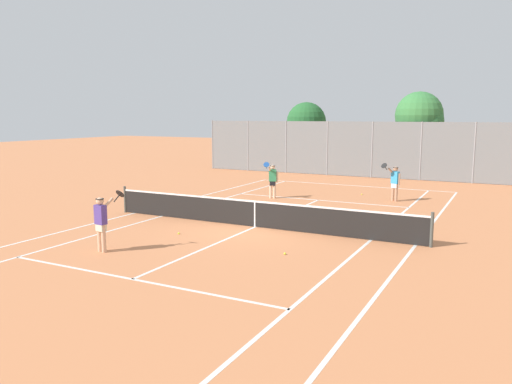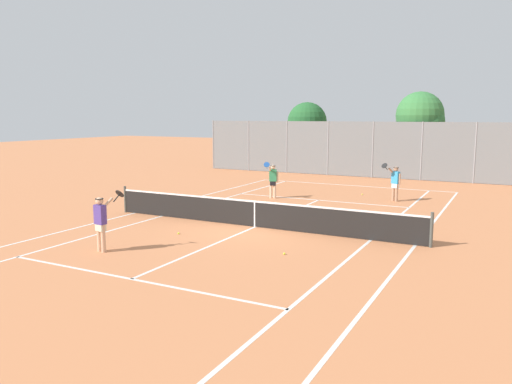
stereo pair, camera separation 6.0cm
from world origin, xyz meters
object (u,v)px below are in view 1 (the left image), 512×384
at_px(tree_behind_left, 304,123).
at_px(tree_behind_right, 421,117).
at_px(loose_tennis_ball_2, 285,254).
at_px(player_near_side, 101,220).
at_px(tennis_net, 255,213).
at_px(player_far_right, 395,181).
at_px(loose_tennis_ball_0, 362,194).
at_px(player_far_left, 273,179).
at_px(loose_tennis_ball_1, 179,233).

bearing_deg(tree_behind_left, tree_behind_right, -4.71).
relative_size(loose_tennis_ball_2, tree_behind_right, 0.01).
bearing_deg(tree_behind_right, player_near_side, -102.46).
xyz_separation_m(tennis_net, player_far_right, (3.21, 7.73, 0.42)).
xyz_separation_m(player_near_side, loose_tennis_ball_0, (3.82, 13.74, -0.89)).
distance_m(player_far_left, loose_tennis_ball_1, 8.08).
bearing_deg(player_near_side, loose_tennis_ball_0, 74.45).
bearing_deg(player_far_right, loose_tennis_ball_0, 148.39).
height_order(player_far_right, tree_behind_left, tree_behind_left).
bearing_deg(loose_tennis_ball_2, tree_behind_left, 110.58).
relative_size(player_far_left, tree_behind_right, 0.33).
xyz_separation_m(tennis_net, loose_tennis_ball_0, (1.39, 8.85, -0.48)).
bearing_deg(player_far_left, loose_tennis_ball_1, -87.33).
height_order(tennis_net, loose_tennis_ball_2, tennis_net).
distance_m(player_near_side, loose_tennis_ball_1, 2.98).
bearing_deg(tennis_net, tree_behind_right, 81.73).
bearing_deg(loose_tennis_ball_0, tree_behind_right, 82.39).
relative_size(player_far_left, loose_tennis_ball_2, 26.88).
bearing_deg(loose_tennis_ball_0, loose_tennis_ball_1, -105.93).
height_order(tennis_net, player_far_right, player_far_right).
bearing_deg(player_far_left, tree_behind_right, 68.47).
distance_m(player_far_right, loose_tennis_ball_2, 10.55).
xyz_separation_m(loose_tennis_ball_0, loose_tennis_ball_2, (1.00, -11.60, 0.00)).
bearing_deg(tree_behind_right, loose_tennis_ball_1, -102.25).
relative_size(player_far_left, tree_behind_left, 0.37).
height_order(player_near_side, player_far_left, same).
bearing_deg(tree_behind_left, loose_tennis_ball_0, -54.12).
distance_m(tennis_net, player_near_side, 5.48).
bearing_deg(loose_tennis_ball_1, player_far_left, 92.67).
relative_size(tennis_net, player_far_right, 6.76).
height_order(loose_tennis_ball_0, loose_tennis_ball_2, same).
height_order(player_far_left, player_far_right, same).
xyz_separation_m(loose_tennis_ball_1, loose_tennis_ball_2, (4.14, -0.62, 0.00)).
bearing_deg(player_far_right, loose_tennis_ball_2, -94.47).
bearing_deg(tree_behind_left, player_far_right, -50.75).
distance_m(player_near_side, loose_tennis_ball_0, 14.29).
distance_m(loose_tennis_ball_0, loose_tennis_ball_1, 11.42).
height_order(player_far_right, loose_tennis_ball_2, player_far_right).
height_order(loose_tennis_ball_0, loose_tennis_ball_1, same).
bearing_deg(tennis_net, loose_tennis_ball_1, -129.30).
relative_size(loose_tennis_ball_0, tree_behind_left, 0.01).
bearing_deg(tree_behind_left, player_far_left, -74.61).
relative_size(loose_tennis_ball_1, tree_behind_left, 0.01).
xyz_separation_m(player_near_side, loose_tennis_ball_2, (4.82, 2.14, -0.89)).
relative_size(player_near_side, player_far_right, 1.00).
bearing_deg(tree_behind_left, tennis_net, -73.19).
xyz_separation_m(player_far_left, player_far_right, (5.33, 1.84, 0.00)).
bearing_deg(tennis_net, player_far_left, 109.78).
xyz_separation_m(player_far_right, loose_tennis_ball_1, (-4.96, -9.86, -0.89)).
distance_m(player_far_right, loose_tennis_ball_0, 2.32).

